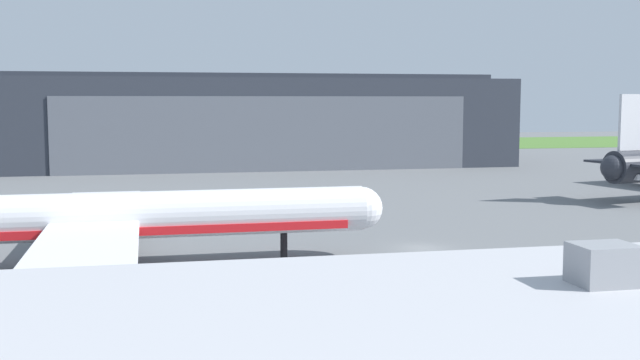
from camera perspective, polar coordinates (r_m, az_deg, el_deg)
The scene contains 4 objects.
ground_plane at distance 67.30m, azimuth 7.47°, elevation -4.99°, with size 440.00×440.00×0.00m, color slate.
grass_field_strip at distance 216.21m, azimuth -6.21°, elevation 2.51°, with size 440.00×56.00×0.08m, color #4C7830.
maintenance_hangar at distance 154.54m, azimuth -4.85°, elevation 4.32°, with size 96.55×35.50×17.85m.
airliner_near_left at distance 60.31m, azimuth -15.51°, elevation -2.71°, with size 42.71×34.95×11.85m.
Camera 1 is at (-22.30, -62.23, 12.64)m, focal length 43.57 mm.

